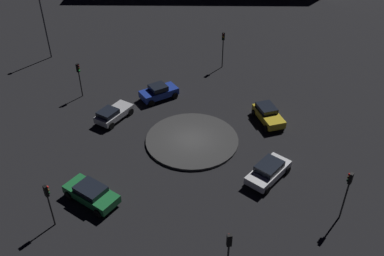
{
  "coord_description": "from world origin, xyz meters",
  "views": [
    {
      "loc": [
        11.74,
        -28.2,
        23.4
      ],
      "look_at": [
        0.0,
        0.0,
        1.46
      ],
      "focal_mm": 39.53,
      "sensor_mm": 36.0,
      "label": 1
    }
  ],
  "objects_px": {
    "car_yellow": "(268,114)",
    "traffic_light_east": "(348,187)",
    "traffic_light_north": "(223,43)",
    "car_white": "(269,171)",
    "car_blue": "(159,92)",
    "traffic_light_west": "(79,73)",
    "traffic_light_south": "(48,198)",
    "streetlamp_west": "(43,19)",
    "car_silver": "(113,114)",
    "traffic_light_southeast": "(228,249)",
    "car_green": "(91,193)"
  },
  "relations": [
    {
      "from": "car_silver",
      "to": "traffic_light_south",
      "type": "height_order",
      "value": "traffic_light_south"
    },
    {
      "from": "car_silver",
      "to": "streetlamp_west",
      "type": "xyz_separation_m",
      "value": [
        -14.33,
        8.93,
        4.15
      ]
    },
    {
      "from": "traffic_light_west",
      "to": "car_blue",
      "type": "bearing_deg",
      "value": 30.8
    },
    {
      "from": "car_silver",
      "to": "car_green",
      "type": "bearing_deg",
      "value": -147.33
    },
    {
      "from": "car_blue",
      "to": "car_yellow",
      "type": "xyz_separation_m",
      "value": [
        11.57,
        0.3,
        -0.04
      ]
    },
    {
      "from": "car_blue",
      "to": "streetlamp_west",
      "type": "xyz_separation_m",
      "value": [
        -16.66,
        3.63,
        4.09
      ]
    },
    {
      "from": "car_silver",
      "to": "traffic_light_south",
      "type": "xyz_separation_m",
      "value": [
        3.08,
        -13.09,
        1.95
      ]
    },
    {
      "from": "traffic_light_east",
      "to": "traffic_light_west",
      "type": "relative_size",
      "value": 1.13
    },
    {
      "from": "car_blue",
      "to": "traffic_light_north",
      "type": "xyz_separation_m",
      "value": [
        3.78,
        9.23,
        2.29
      ]
    },
    {
      "from": "car_green",
      "to": "traffic_light_north",
      "type": "distance_m",
      "value": 24.76
    },
    {
      "from": "traffic_light_east",
      "to": "traffic_light_north",
      "type": "xyz_separation_m",
      "value": [
        -15.77,
        19.06,
        0.04
      ]
    },
    {
      "from": "traffic_light_east",
      "to": "streetlamp_west",
      "type": "bearing_deg",
      "value": -2.58
    },
    {
      "from": "traffic_light_south",
      "to": "traffic_light_north",
      "type": "distance_m",
      "value": 27.78
    },
    {
      "from": "traffic_light_north",
      "to": "streetlamp_west",
      "type": "relative_size",
      "value": 0.56
    },
    {
      "from": "car_blue",
      "to": "traffic_light_south",
      "type": "distance_m",
      "value": 18.5
    },
    {
      "from": "car_white",
      "to": "traffic_light_north",
      "type": "height_order",
      "value": "traffic_light_north"
    },
    {
      "from": "streetlamp_west",
      "to": "car_green",
      "type": "bearing_deg",
      "value": -45.67
    },
    {
      "from": "car_silver",
      "to": "traffic_light_east",
      "type": "xyz_separation_m",
      "value": [
        21.88,
        -4.53,
        2.31
      ]
    },
    {
      "from": "traffic_light_southeast",
      "to": "traffic_light_north",
      "type": "bearing_deg",
      "value": -11.25
    },
    {
      "from": "car_green",
      "to": "traffic_light_north",
      "type": "xyz_separation_m",
      "value": [
        1.9,
        24.57,
        2.32
      ]
    },
    {
      "from": "traffic_light_east",
      "to": "traffic_light_south",
      "type": "bearing_deg",
      "value": 42.3
    },
    {
      "from": "traffic_light_north",
      "to": "streetlamp_west",
      "type": "distance_m",
      "value": 21.27
    },
    {
      "from": "car_white",
      "to": "traffic_light_west",
      "type": "bearing_deg",
      "value": -84.9
    },
    {
      "from": "traffic_light_southeast",
      "to": "car_yellow",
      "type": "bearing_deg",
      "value": -24.73
    },
    {
      "from": "streetlamp_west",
      "to": "car_silver",
      "type": "bearing_deg",
      "value": -31.93
    },
    {
      "from": "car_white",
      "to": "traffic_light_east",
      "type": "distance_m",
      "value": 6.66
    },
    {
      "from": "car_silver",
      "to": "traffic_light_south",
      "type": "bearing_deg",
      "value": -156.83
    },
    {
      "from": "car_yellow",
      "to": "traffic_light_south",
      "type": "relative_size",
      "value": 1.1
    },
    {
      "from": "car_yellow",
      "to": "traffic_light_north",
      "type": "xyz_separation_m",
      "value": [
        -7.79,
        8.93,
        2.33
      ]
    },
    {
      "from": "traffic_light_southeast",
      "to": "streetlamp_west",
      "type": "distance_m",
      "value": 37.27
    },
    {
      "from": "car_silver",
      "to": "streetlamp_west",
      "type": "distance_m",
      "value": 17.39
    },
    {
      "from": "car_white",
      "to": "car_blue",
      "type": "distance_m",
      "value": 15.67
    },
    {
      "from": "traffic_light_east",
      "to": "traffic_light_west",
      "type": "bearing_deg",
      "value": 3.14
    },
    {
      "from": "car_white",
      "to": "traffic_light_southeast",
      "type": "relative_size",
      "value": 1.06
    },
    {
      "from": "traffic_light_south",
      "to": "traffic_light_north",
      "type": "relative_size",
      "value": 0.86
    },
    {
      "from": "car_white",
      "to": "car_blue",
      "type": "height_order",
      "value": "car_blue"
    },
    {
      "from": "traffic_light_west",
      "to": "traffic_light_east",
      "type": "bearing_deg",
      "value": -3.18
    },
    {
      "from": "traffic_light_southeast",
      "to": "traffic_light_east",
      "type": "relative_size",
      "value": 1.01
    },
    {
      "from": "car_white",
      "to": "car_silver",
      "type": "xyz_separation_m",
      "value": [
        -15.98,
        2.42,
        -0.05
      ]
    },
    {
      "from": "traffic_light_west",
      "to": "traffic_light_south",
      "type": "bearing_deg",
      "value": -50.24
    },
    {
      "from": "car_yellow",
      "to": "traffic_light_north",
      "type": "distance_m",
      "value": 12.07
    },
    {
      "from": "car_white",
      "to": "car_blue",
      "type": "relative_size",
      "value": 1.1
    },
    {
      "from": "traffic_light_east",
      "to": "traffic_light_south",
      "type": "xyz_separation_m",
      "value": [
        -18.8,
        -8.56,
        -0.36
      ]
    },
    {
      "from": "car_white",
      "to": "traffic_light_north",
      "type": "bearing_deg",
      "value": -131.44
    },
    {
      "from": "car_blue",
      "to": "streetlamp_west",
      "type": "height_order",
      "value": "streetlamp_west"
    },
    {
      "from": "streetlamp_west",
      "to": "traffic_light_southeast",
      "type": "bearing_deg",
      "value": -35.61
    },
    {
      "from": "car_yellow",
      "to": "traffic_light_east",
      "type": "relative_size",
      "value": 0.96
    },
    {
      "from": "car_silver",
      "to": "traffic_light_north",
      "type": "relative_size",
      "value": 0.96
    },
    {
      "from": "car_white",
      "to": "traffic_light_south",
      "type": "distance_m",
      "value": 16.85
    },
    {
      "from": "car_silver",
      "to": "streetlamp_west",
      "type": "height_order",
      "value": "streetlamp_west"
    }
  ]
}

